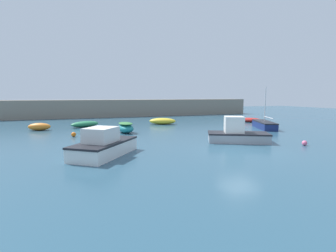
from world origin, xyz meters
The scene contains 12 objects.
ground_plane centered at (0.00, 0.00, -0.10)m, with size 120.00×120.00×0.20m, color #284C60.
harbor_breakwater centered at (0.00, 32.23, 1.49)m, with size 44.11×3.91×2.98m, color gray.
rowboat_white_midwater centered at (0.41, 17.48, 0.41)m, with size 3.71×2.71×0.83m.
motorboat_grey_hull centered at (-8.70, 1.83, 0.66)m, with size 4.77×5.30×1.82m.
rowboat_with_red_cover centered at (-5.53, 11.43, 0.53)m, with size 1.68×2.77×1.06m.
cabin_cruiser_white centered at (1.96, 3.19, 0.68)m, with size 5.24×4.04×2.07m.
sailboat_short_mast centered at (10.02, 9.58, 0.43)m, with size 3.45×5.45×4.72m.
open_tender_yellow centered at (12.76, 16.08, 0.31)m, with size 3.62×3.28×0.61m.
dinghy_near_pier centered at (-13.95, 16.35, 0.40)m, with size 2.49×1.58×0.80m.
rowboat_blue_near centered at (-9.20, 17.94, 0.34)m, with size 3.75×2.78×0.69m.
mooring_buoy_orange centered at (-10.49, 10.50, 0.21)m, with size 0.42×0.42×0.42m, color orange.
mooring_buoy_pink centered at (5.87, 0.14, 0.19)m, with size 0.38×0.38×0.38m, color #EA668C.
Camera 1 is at (-10.35, -14.63, 3.77)m, focal length 28.00 mm.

